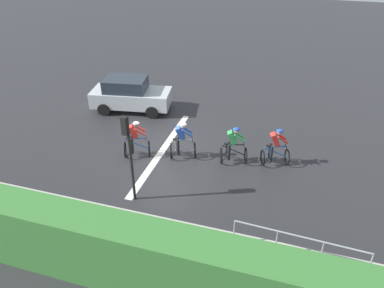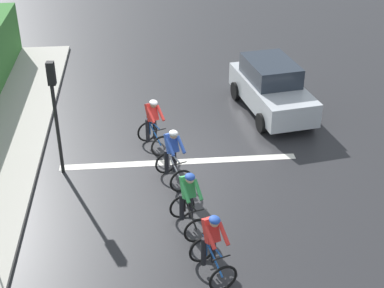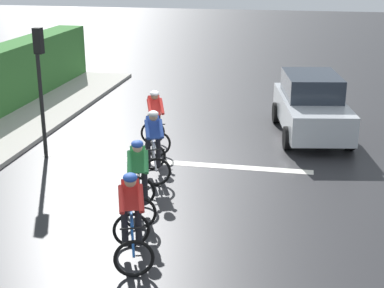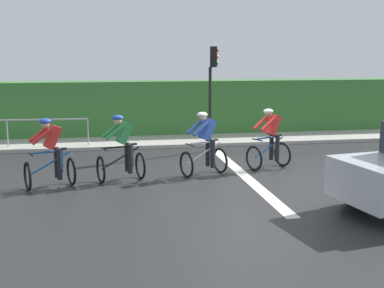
{
  "view_description": "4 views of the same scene",
  "coord_description": "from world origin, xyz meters",
  "px_view_note": "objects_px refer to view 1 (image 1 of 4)",
  "views": [
    {
      "loc": [
        12.76,
        5.24,
        8.73
      ],
      "look_at": [
        0.43,
        1.48,
        0.87
      ],
      "focal_mm": 34.44,
      "sensor_mm": 36.0,
      "label": 1
    },
    {
      "loc": [
        0.97,
        14.18,
        8.88
      ],
      "look_at": [
        -0.37,
        0.15,
        0.7
      ],
      "focal_mm": 52.96,
      "sensor_mm": 36.0,
      "label": 2
    },
    {
      "loc": [
        -3.04,
        13.17,
        5.12
      ],
      "look_at": [
        -0.77,
        1.49,
        1.07
      ],
      "focal_mm": 53.2,
      "sensor_mm": 36.0,
      "label": 3
    },
    {
      "loc": [
        -12.34,
        3.49,
        3.15
      ],
      "look_at": [
        -0.4,
        1.42,
        0.95
      ],
      "focal_mm": 47.29,
      "sensor_mm": 36.0,
      "label": 4
    }
  ],
  "objects_px": {
    "traffic_light_near_crossing": "(128,147)",
    "cyclist_mid": "(182,141)",
    "pedestrian_railing_kerbside": "(300,242)",
    "cyclist_lead": "(275,148)",
    "car_silver": "(130,94)",
    "cyclist_fourth": "(135,140)",
    "cyclist_second": "(233,146)"
  },
  "relations": [
    {
      "from": "cyclist_fourth",
      "to": "cyclist_second",
      "type": "bearing_deg",
      "value": 100.05
    },
    {
      "from": "cyclist_fourth",
      "to": "pedestrian_railing_kerbside",
      "type": "bearing_deg",
      "value": 60.72
    },
    {
      "from": "car_silver",
      "to": "pedestrian_railing_kerbside",
      "type": "xyz_separation_m",
      "value": [
        8.0,
        9.11,
        -0.07
      ]
    },
    {
      "from": "cyclist_mid",
      "to": "pedestrian_railing_kerbside",
      "type": "distance_m",
      "value": 6.65
    },
    {
      "from": "cyclist_second",
      "to": "car_silver",
      "type": "height_order",
      "value": "car_silver"
    },
    {
      "from": "cyclist_second",
      "to": "pedestrian_railing_kerbside",
      "type": "xyz_separation_m",
      "value": [
        4.6,
        2.89,
        0.0
      ]
    },
    {
      "from": "traffic_light_near_crossing",
      "to": "cyclist_mid",
      "type": "bearing_deg",
      "value": 164.88
    },
    {
      "from": "cyclist_mid",
      "to": "pedestrian_railing_kerbside",
      "type": "bearing_deg",
      "value": 49.08
    },
    {
      "from": "car_silver",
      "to": "pedestrian_railing_kerbside",
      "type": "relative_size",
      "value": 1.11
    },
    {
      "from": "cyclist_lead",
      "to": "pedestrian_railing_kerbside",
      "type": "distance_m",
      "value": 5.11
    },
    {
      "from": "pedestrian_railing_kerbside",
      "to": "cyclist_fourth",
      "type": "bearing_deg",
      "value": -119.28
    },
    {
      "from": "cyclist_lead",
      "to": "pedestrian_railing_kerbside",
      "type": "height_order",
      "value": "cyclist_lead"
    },
    {
      "from": "cyclist_lead",
      "to": "traffic_light_near_crossing",
      "type": "height_order",
      "value": "traffic_light_near_crossing"
    },
    {
      "from": "cyclist_fourth",
      "to": "car_silver",
      "type": "height_order",
      "value": "car_silver"
    },
    {
      "from": "cyclist_second",
      "to": "traffic_light_near_crossing",
      "type": "bearing_deg",
      "value": -41.5
    },
    {
      "from": "car_silver",
      "to": "cyclist_fourth",
      "type": "bearing_deg",
      "value": 27.88
    },
    {
      "from": "cyclist_mid",
      "to": "traffic_light_near_crossing",
      "type": "distance_m",
      "value": 3.53
    },
    {
      "from": "car_silver",
      "to": "pedestrian_railing_kerbside",
      "type": "bearing_deg",
      "value": 48.7
    },
    {
      "from": "cyclist_mid",
      "to": "cyclist_fourth",
      "type": "relative_size",
      "value": 1.0
    },
    {
      "from": "cyclist_fourth",
      "to": "pedestrian_railing_kerbside",
      "type": "height_order",
      "value": "cyclist_fourth"
    },
    {
      "from": "cyclist_mid",
      "to": "traffic_light_near_crossing",
      "type": "bearing_deg",
      "value": -15.12
    },
    {
      "from": "cyclist_second",
      "to": "car_silver",
      "type": "relative_size",
      "value": 0.38
    },
    {
      "from": "traffic_light_near_crossing",
      "to": "pedestrian_railing_kerbside",
      "type": "xyz_separation_m",
      "value": [
        1.24,
        5.87,
        -1.42
      ]
    },
    {
      "from": "cyclist_mid",
      "to": "cyclist_lead",
      "type": "bearing_deg",
      "value": 99.06
    },
    {
      "from": "cyclist_lead",
      "to": "cyclist_fourth",
      "type": "distance_m",
      "value": 5.81
    },
    {
      "from": "cyclist_fourth",
      "to": "traffic_light_near_crossing",
      "type": "distance_m",
      "value": 3.19
    },
    {
      "from": "cyclist_lead",
      "to": "traffic_light_near_crossing",
      "type": "xyz_separation_m",
      "value": [
        3.72,
        -4.65,
        1.43
      ]
    },
    {
      "from": "cyclist_fourth",
      "to": "car_silver",
      "type": "relative_size",
      "value": 0.38
    },
    {
      "from": "cyclist_fourth",
      "to": "cyclist_mid",
      "type": "bearing_deg",
      "value": 103.77
    },
    {
      "from": "cyclist_mid",
      "to": "pedestrian_railing_kerbside",
      "type": "xyz_separation_m",
      "value": [
        4.36,
        5.02,
        0.0
      ]
    },
    {
      "from": "cyclist_fourth",
      "to": "car_silver",
      "type": "bearing_deg",
      "value": -152.12
    },
    {
      "from": "cyclist_lead",
      "to": "cyclist_mid",
      "type": "distance_m",
      "value": 3.85
    }
  ]
}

